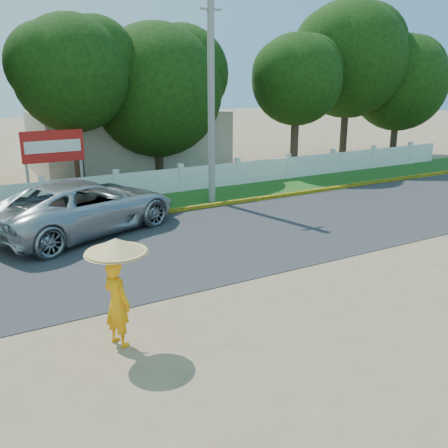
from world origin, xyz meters
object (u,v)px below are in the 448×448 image
vehicle (85,206)px  monk_with_parasol (116,277)px  utility_pole (211,100)px  billboard (53,150)px

vehicle → monk_with_parasol: 7.81m
monk_with_parasol → vehicle: bearing=79.8°
utility_pole → vehicle: (-5.69, -1.58, -3.25)m
monk_with_parasol → billboard: size_ratio=0.74×
utility_pole → monk_with_parasol: size_ratio=3.78×
utility_pole → vehicle: utility_pole is taller
billboard → utility_pole: bearing=-31.8°
utility_pole → vehicle: bearing=-164.5°
utility_pole → monk_with_parasol: utility_pole is taller
utility_pole → billboard: (-5.57, 3.45, -2.01)m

